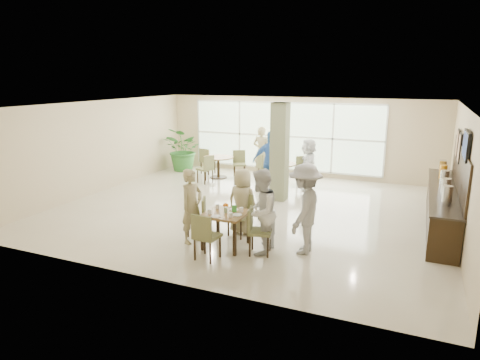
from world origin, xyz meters
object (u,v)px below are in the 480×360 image
at_px(round_table_left, 218,162).
at_px(adult_a, 270,162).
at_px(round_table_right, 280,169).
at_px(teen_right, 260,212).
at_px(teen_far, 242,201).
at_px(buffet_counter, 443,205).
at_px(teen_standing, 305,209).
at_px(potted_plant, 184,149).
at_px(teen_left, 192,206).
at_px(main_table, 226,217).
at_px(adult_standing, 262,152).
at_px(adult_b, 308,164).

distance_m(round_table_left, adult_a, 2.65).
relative_size(round_table_right, teen_right, 0.61).
distance_m(round_table_right, teen_far, 4.54).
bearing_deg(buffet_counter, round_table_right, 154.86).
relative_size(round_table_left, teen_standing, 0.58).
height_order(potted_plant, teen_left, potted_plant).
height_order(buffet_counter, teen_standing, buffet_counter).
bearing_deg(round_table_left, round_table_right, -5.98).
xyz_separation_m(round_table_right, teen_standing, (2.16, -5.03, 0.36)).
bearing_deg(potted_plant, main_table, -53.11).
xyz_separation_m(teen_far, adult_standing, (-1.57, 5.46, 0.15)).
distance_m(round_table_left, teen_left, 6.07).
bearing_deg(main_table, adult_b, 85.92).
bearing_deg(teen_left, adult_b, 1.22).
bearing_deg(buffet_counter, adult_a, 164.53).
height_order(main_table, round_table_right, same).
height_order(teen_far, teen_right, teen_right).
relative_size(buffet_counter, teen_right, 2.70).
xyz_separation_m(teen_left, teen_standing, (2.36, 0.39, 0.12)).
height_order(teen_standing, adult_b, teen_standing).
bearing_deg(round_table_left, teen_right, -56.70).
height_order(round_table_right, buffet_counter, buffet_counter).
height_order(teen_left, adult_a, adult_a).
xyz_separation_m(adult_a, adult_standing, (-0.99, 1.89, -0.05)).
relative_size(teen_standing, adult_standing, 1.02).
height_order(buffet_counter, teen_far, buffet_counter).
bearing_deg(adult_a, teen_standing, -68.31).
xyz_separation_m(main_table, teen_right, (0.77, 0.00, 0.22)).
xyz_separation_m(teen_right, adult_b, (-0.39, 5.32, -0.06)).
distance_m(buffet_counter, teen_right, 4.67).
bearing_deg(buffet_counter, round_table_left, 160.73).
distance_m(buffet_counter, teen_standing, 3.84).
xyz_separation_m(round_table_right, adult_a, (0.00, -0.92, 0.39)).
distance_m(potted_plant, adult_b, 5.06).
bearing_deg(adult_a, teen_right, -79.20).
xyz_separation_m(teen_left, adult_a, (0.20, 4.50, 0.15)).
bearing_deg(buffet_counter, adult_b, 150.39).
height_order(round_table_right, teen_left, teen_left).
relative_size(round_table_left, round_table_right, 1.00).
height_order(buffet_counter, teen_right, buffet_counter).
distance_m(round_table_left, round_table_right, 2.36).
height_order(main_table, adult_standing, adult_standing).
xyz_separation_m(buffet_counter, teen_left, (-4.99, -3.17, 0.25)).
xyz_separation_m(main_table, teen_left, (-0.79, -0.03, 0.16)).
bearing_deg(teen_standing, teen_right, -65.27).
distance_m(teen_right, adult_standing, 6.78).
xyz_separation_m(round_table_left, buffet_counter, (7.14, -2.49, -0.01)).
xyz_separation_m(potted_plant, teen_far, (4.61, -5.25, -0.07)).
height_order(main_table, buffet_counter, buffet_counter).
bearing_deg(teen_left, adult_a, 10.99).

